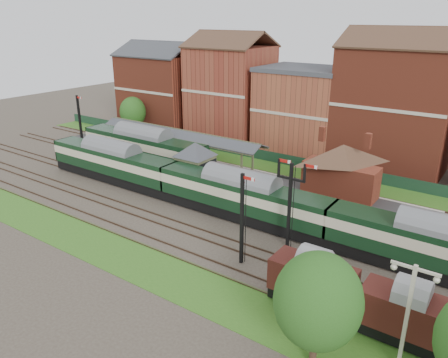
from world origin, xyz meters
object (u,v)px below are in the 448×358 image
Objects in this scene: semaphore_bracket at (290,200)px; platform_railcar at (144,147)px; dmu_train at (241,196)px; signal_box at (196,166)px; goods_van_a at (312,281)px.

semaphore_bracket is 0.40× the size of platform_railcar.
semaphore_bracket is 0.14× the size of dmu_train.
signal_box is 0.11× the size of dmu_train.
signal_box is at bearing 148.82° from goods_van_a.
goods_van_a is at bearing -37.22° from dmu_train.
semaphore_bracket is (15.04, -5.75, 1.44)m from signal_box.
goods_van_a is (5.21, -6.50, -2.59)m from semaphore_bracket.
platform_railcar is at bearing 154.06° from goods_van_a.
platform_railcar reaches higher than dmu_train.
semaphore_bracket reaches higher than platform_railcar.
dmu_train is (-6.64, 2.50, -2.08)m from semaphore_bracket.
platform_railcar reaches higher than goods_van_a.
dmu_train is 21.05m from platform_railcar.
goods_van_a is (11.85, -9.00, -0.51)m from dmu_train.
signal_box is 12.07m from platform_railcar.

